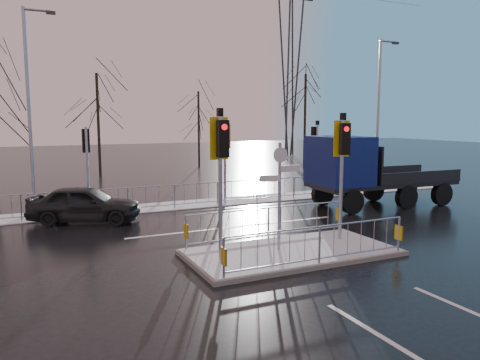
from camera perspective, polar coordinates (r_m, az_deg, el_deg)
name	(u,v)px	position (r m, az deg, el deg)	size (l,w,h in m)	color
ground	(291,255)	(13.68, 6.27, -9.02)	(120.00, 120.00, 0.00)	black
snow_verge	(192,204)	(21.29, -5.87, -2.96)	(30.00, 2.00, 0.04)	silver
lane_markings	(297,258)	(13.41, 7.02, -9.36)	(8.00, 11.38, 0.01)	silver
traffic_island	(291,241)	(13.58, 6.23, -7.44)	(6.00, 3.04, 4.15)	slate
far_kerb_fixtures	(202,183)	(20.75, -4.68, -0.42)	(18.00, 0.65, 3.83)	#9B9FA9
car_far_lane	(85,204)	(18.50, -18.39, -2.78)	(1.64, 4.08, 1.39)	black
flatbed_truck	(358,170)	(20.90, 14.15, 1.21)	(6.81, 2.65, 3.13)	black
tree_far_a	(98,104)	(33.54, -16.97, 8.84)	(3.75, 3.75, 7.08)	black
tree_far_b	(199,114)	(37.45, -5.07, 7.98)	(3.25, 3.25, 6.14)	black
tree_far_c	(305,102)	(38.37, 7.96, 9.37)	(4.00, 4.00, 7.55)	black
street_lamp_right	(379,109)	(26.29, 16.62, 8.34)	(1.25, 0.18, 8.00)	#9B9FA9
street_lamp_left	(30,103)	(20.68, -24.18, 8.57)	(1.25, 0.18, 8.20)	#9B9FA9
pylon_wires	(281,45)	(48.06, 5.00, 16.09)	(70.00, 2.38, 19.97)	#2D3033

